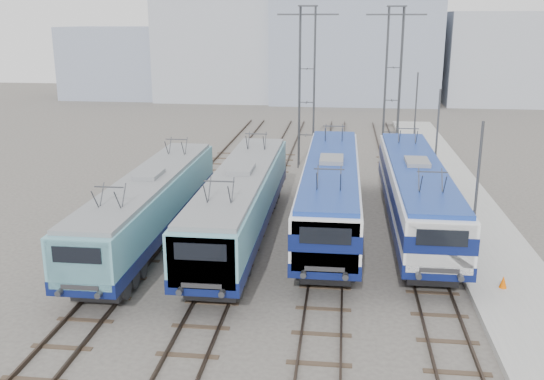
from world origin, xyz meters
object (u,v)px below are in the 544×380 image
at_px(locomotive_far_left, 149,204).
at_px(mast_mid, 436,146).
at_px(mast_front, 476,201).
at_px(safety_cone, 503,282).
at_px(locomotive_center_left, 241,200).
at_px(catenary_tower_west, 307,80).
at_px(locomotive_far_right, 416,190).
at_px(locomotive_center_right, 331,188).
at_px(catenary_tower_east, 393,79).
at_px(mast_rear, 415,116).

bearing_deg(locomotive_far_left, mast_mid, 32.50).
distance_m(mast_front, safety_cone, 3.57).
bearing_deg(locomotive_far_left, locomotive_center_left, 11.79).
bearing_deg(catenary_tower_west, locomotive_far_right, -64.65).
distance_m(locomotive_center_right, locomotive_far_right, 4.51).
relative_size(catenary_tower_west, catenary_tower_east, 1.00).
height_order(locomotive_center_left, locomotive_center_right, locomotive_center_right).
bearing_deg(mast_rear, mast_front, -90.00).
relative_size(locomotive_center_right, catenary_tower_west, 1.55).
bearing_deg(safety_cone, locomotive_center_right, 135.59).
distance_m(locomotive_center_right, mast_front, 8.46).
relative_size(catenary_tower_east, mast_rear, 1.71).
height_order(locomotive_center_left, catenary_tower_east, catenary_tower_east).
relative_size(catenary_tower_west, mast_mid, 1.71).
xyz_separation_m(catenary_tower_west, mast_front, (8.60, -20.00, -3.14)).
distance_m(locomotive_center_right, catenary_tower_east, 17.58).
height_order(mast_rear, safety_cone, mast_rear).
relative_size(locomotive_far_right, mast_front, 2.61).
xyz_separation_m(catenary_tower_east, mast_front, (2.10, -22.00, -3.14)).
distance_m(locomotive_far_left, mast_mid, 18.25).
distance_m(locomotive_center_right, safety_cone, 10.49).
relative_size(locomotive_center_right, catenary_tower_east, 1.55).
bearing_deg(mast_rear, catenary_tower_west, -155.06).
bearing_deg(mast_front, catenary_tower_east, 95.45).
distance_m(locomotive_center_right, catenary_tower_west, 15.30).
height_order(catenary_tower_east, safety_cone, catenary_tower_east).
xyz_separation_m(mast_front, mast_mid, (0.00, 12.00, 0.00)).
relative_size(catenary_tower_west, mast_rear, 1.71).
relative_size(locomotive_far_left, locomotive_far_right, 0.95).
relative_size(locomotive_far_right, catenary_tower_west, 1.52).
relative_size(locomotive_far_left, mast_mid, 2.47).
bearing_deg(locomotive_far_right, catenary_tower_west, 115.35).
xyz_separation_m(catenary_tower_east, safety_cone, (3.13, -23.75, -6.08)).
bearing_deg(mast_rear, locomotive_far_left, -125.18).
xyz_separation_m(catenary_tower_east, mast_mid, (2.10, -10.00, -3.14)).
bearing_deg(locomotive_far_right, mast_rear, 84.21).
bearing_deg(mast_rear, locomotive_center_left, -117.50).
relative_size(locomotive_center_left, locomotive_center_right, 0.97).
bearing_deg(locomotive_center_right, mast_mid, 45.75).
distance_m(locomotive_center_left, catenary_tower_east, 21.23).
xyz_separation_m(locomotive_far_left, mast_mid, (15.35, 9.78, 1.34)).
height_order(catenary_tower_west, mast_mid, catenary_tower_west).
relative_size(mast_rear, safety_cone, 13.33).
bearing_deg(catenary_tower_west, mast_mid, -42.93).
distance_m(locomotive_far_left, locomotive_far_right, 13.96).
relative_size(locomotive_far_left, locomotive_center_left, 0.96).
height_order(catenary_tower_east, mast_rear, catenary_tower_east).
relative_size(mast_mid, mast_rear, 1.00).
height_order(locomotive_far_left, mast_mid, mast_mid).
xyz_separation_m(locomotive_far_right, safety_cone, (2.88, -7.50, -1.77)).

